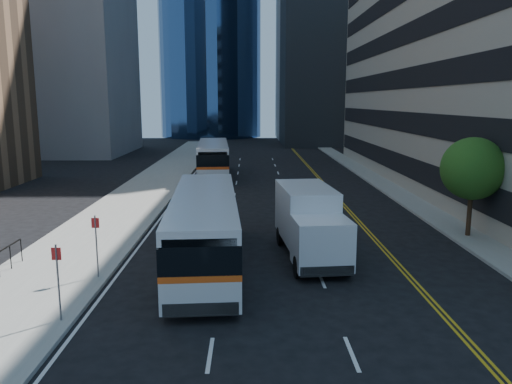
% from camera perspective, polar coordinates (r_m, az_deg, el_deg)
% --- Properties ---
extents(ground, '(160.00, 160.00, 0.00)m').
position_cam_1_polar(ground, '(18.54, 6.81, -12.01)').
color(ground, black).
rests_on(ground, ground).
extents(sidewalk_west, '(5.00, 90.00, 0.15)m').
position_cam_1_polar(sidewalk_west, '(43.33, -11.58, 0.90)').
color(sidewalk_west, gray).
rests_on(sidewalk_west, ground).
extents(sidewalk_east, '(2.00, 90.00, 0.15)m').
position_cam_1_polar(sidewalk_east, '(44.06, 14.19, 0.95)').
color(sidewalk_east, gray).
rests_on(sidewalk_east, ground).
extents(midrise_west, '(18.00, 18.00, 35.00)m').
position_cam_1_polar(midrise_west, '(74.33, -22.04, 17.72)').
color(midrise_west, gray).
rests_on(midrise_west, ground).
extents(street_tree, '(3.20, 3.20, 5.10)m').
position_cam_1_polar(street_tree, '(27.67, 23.53, 2.45)').
color(street_tree, '#332114').
rests_on(street_tree, sidewalk_east).
extents(bus_front, '(3.39, 12.22, 3.12)m').
position_cam_1_polar(bus_front, '(21.56, -5.89, -4.01)').
color(bus_front, silver).
rests_on(bus_front, ground).
extents(bus_rear, '(3.50, 12.54, 3.20)m').
position_cam_1_polar(bus_rear, '(47.26, -4.92, 3.89)').
color(bus_rear, silver).
rests_on(bus_rear, ground).
extents(box_truck, '(2.83, 6.74, 3.14)m').
position_cam_1_polar(box_truck, '(22.63, 6.16, -3.44)').
color(box_truck, silver).
rests_on(box_truck, ground).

